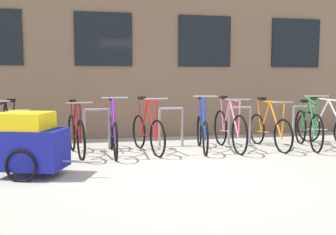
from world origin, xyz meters
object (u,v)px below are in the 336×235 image
(bicycle_black, at_px, (7,137))
(bicycle_maroon, at_px, (76,134))
(bicycle_pink, at_px, (229,129))
(bicycle_orange, at_px, (269,130))
(bicycle_green, at_px, (308,128))
(bicycle_blue, at_px, (202,131))
(bike_trailer, at_px, (31,143))
(bicycle_white, at_px, (327,127))
(bicycle_red, at_px, (148,132))
(bicycle_purple, at_px, (113,133))

(bicycle_black, bearing_deg, bicycle_maroon, 1.07)
(bicycle_pink, bearing_deg, bicycle_orange, -2.06)
(bicycle_green, height_order, bicycle_black, bicycle_green)
(bicycle_blue, bearing_deg, bicycle_orange, -1.44)
(bicycle_orange, bearing_deg, bicycle_maroon, 179.60)
(bicycle_black, distance_m, bike_trailer, 1.53)
(bicycle_black, relative_size, bicycle_pink, 0.94)
(bicycle_black, height_order, bicycle_maroon, bicycle_black)
(bicycle_green, relative_size, bicycle_blue, 1.04)
(bicycle_white, distance_m, bike_trailer, 5.90)
(bicycle_pink, relative_size, bicycle_white, 1.08)
(bicycle_black, height_order, bicycle_red, bicycle_red)
(bicycle_maroon, height_order, bicycle_blue, bicycle_blue)
(bicycle_maroon, bearing_deg, bicycle_black, -178.93)
(bicycle_green, relative_size, bicycle_pink, 0.94)
(bicycle_black, xyz_separation_m, bicycle_white, (6.34, 0.07, 0.00))
(bicycle_pink, height_order, bicycle_purple, bicycle_purple)
(bicycle_green, relative_size, bike_trailer, 1.16)
(bicycle_purple, xyz_separation_m, bike_trailer, (-1.23, -1.37, 0.09))
(bike_trailer, bearing_deg, bicycle_purple, 47.99)
(bicycle_pink, height_order, bicycle_blue, bicycle_blue)
(bicycle_blue, bearing_deg, bicycle_white, 0.88)
(bicycle_black, bearing_deg, bicycle_pink, 0.36)
(bicycle_black, height_order, bicycle_purple, bicycle_purple)
(bicycle_black, bearing_deg, bike_trailer, -65.86)
(bicycle_black, distance_m, bicycle_white, 6.34)
(bicycle_red, xyz_separation_m, bicycle_maroon, (-1.33, -0.03, 0.01))
(bicycle_blue, distance_m, bike_trailer, 3.29)
(bicycle_green, relative_size, bicycle_red, 1.05)
(bicycle_purple, distance_m, bicycle_orange, 3.13)
(bicycle_pink, relative_size, bicycle_blue, 1.11)
(bicycle_black, xyz_separation_m, bicycle_orange, (4.98, -0.00, -0.01))
(bicycle_maroon, relative_size, bicycle_orange, 0.99)
(bicycle_blue, height_order, bike_trailer, bicycle_blue)
(bicycle_black, relative_size, bike_trailer, 1.15)
(bike_trailer, bearing_deg, bicycle_black, 114.14)
(bicycle_purple, bearing_deg, bicycle_black, 179.17)
(bicycle_black, bearing_deg, bicycle_blue, 0.49)
(bicycle_green, xyz_separation_m, bicycle_white, (0.57, 0.20, -0.02))
(bicycle_blue, bearing_deg, bicycle_maroon, -179.79)
(bicycle_black, distance_m, bicycle_maroon, 1.18)
(bicycle_pink, relative_size, bicycle_red, 1.12)
(bicycle_maroon, relative_size, bicycle_white, 1.02)
(bicycle_green, distance_m, bike_trailer, 5.30)
(bicycle_orange, bearing_deg, bicycle_black, 179.95)
(bicycle_purple, bearing_deg, bicycle_pink, 1.32)
(bicycle_black, distance_m, bicycle_purple, 1.85)
(bicycle_red, bearing_deg, bicycle_black, -178.74)
(bicycle_maroon, relative_size, bike_trailer, 1.16)
(bicycle_green, relative_size, bicycle_orange, 0.99)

